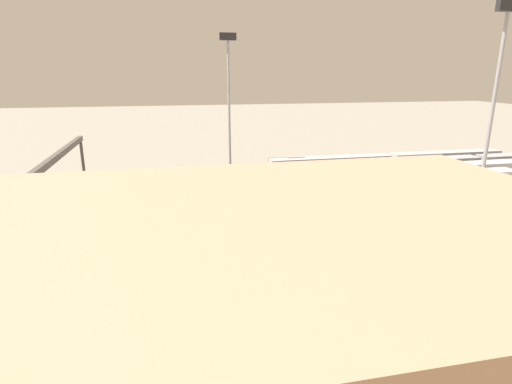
# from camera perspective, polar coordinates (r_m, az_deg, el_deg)

# --- Properties ---
(ground_plane) EXTENTS (400.00, 400.00, 0.00)m
(ground_plane) POSITION_cam_1_polar(r_m,az_deg,el_deg) (62.14, 2.66, -1.36)
(ground_plane) COLOR gray
(track_bed_0) EXTENTS (140.00, 2.80, 0.12)m
(track_bed_0) POSITION_cam_1_polar(r_m,az_deg,el_deg) (73.80, 0.19, 1.54)
(track_bed_0) COLOR #3D3833
(track_bed_0) RESTS_ON ground_plane
(track_bed_1) EXTENTS (140.00, 2.80, 0.12)m
(track_bed_1) POSITION_cam_1_polar(r_m,az_deg,el_deg) (69.09, 1.08, 0.51)
(track_bed_1) COLOR #4C443D
(track_bed_1) RESTS_ON ground_plane
(track_bed_2) EXTENTS (140.00, 2.80, 0.12)m
(track_bed_2) POSITION_cam_1_polar(r_m,az_deg,el_deg) (64.43, 2.09, -0.66)
(track_bed_2) COLOR #3D3833
(track_bed_2) RESTS_ON ground_plane
(track_bed_3) EXTENTS (140.00, 2.80, 0.12)m
(track_bed_3) POSITION_cam_1_polar(r_m,az_deg,el_deg) (59.82, 3.27, -2.01)
(track_bed_3) COLOR #3D3833
(track_bed_3) RESTS_ON ground_plane
(track_bed_4) EXTENTS (140.00, 2.80, 0.12)m
(track_bed_4) POSITION_cam_1_polar(r_m,az_deg,el_deg) (55.29, 4.64, -3.59)
(track_bed_4) COLOR #3D3833
(track_bed_4) RESTS_ON ground_plane
(track_bed_5) EXTENTS (140.00, 2.80, 0.12)m
(track_bed_5) POSITION_cam_1_polar(r_m,az_deg,el_deg) (50.84, 6.26, -5.45)
(track_bed_5) COLOR #3D3833
(track_bed_5) RESTS_ON ground_plane
(train_on_track_3) EXTENTS (71.40, 3.06, 5.00)m
(train_on_track_3) POSITION_cam_1_polar(r_m,az_deg,el_deg) (71.24, 25.04, 1.57)
(train_on_track_3) COLOR silver
(train_on_track_3) RESTS_ON ground_plane
(train_on_track_2) EXTENTS (119.80, 3.06, 3.80)m
(train_on_track_2) POSITION_cam_1_polar(r_m,az_deg,el_deg) (63.46, 0.42, 0.91)
(train_on_track_2) COLOR silver
(train_on_track_2) RESTS_ON ground_plane
(train_on_track_4) EXTENTS (95.60, 3.06, 5.00)m
(train_on_track_4) POSITION_cam_1_polar(r_m,az_deg,el_deg) (52.32, -9.56, -2.00)
(train_on_track_4) COLOR silver
(train_on_track_4) RESTS_ON ground_plane
(train_on_track_0) EXTENTS (47.20, 3.06, 3.80)m
(train_on_track_0) POSITION_cam_1_polar(r_m,az_deg,el_deg) (82.75, 18.08, 3.73)
(train_on_track_0) COLOR #B7BABF
(train_on_track_0) RESTS_ON ground_plane
(train_on_track_1) EXTENTS (95.60, 3.06, 3.80)m
(train_on_track_1) POSITION_cam_1_polar(r_m,az_deg,el_deg) (74.26, 13.97, 2.69)
(train_on_track_1) COLOR #A8AAB2
(train_on_track_1) RESTS_ON ground_plane
(light_mast_0) EXTENTS (2.80, 0.70, 25.22)m
(light_mast_0) POSITION_cam_1_polar(r_m,az_deg,el_deg) (72.80, -3.81, 14.20)
(light_mast_0) COLOR #9EA0A5
(light_mast_0) RESTS_ON ground_plane
(light_mast_1) EXTENTS (2.80, 0.70, 26.35)m
(light_mast_1) POSITION_cam_1_polar(r_m,az_deg,el_deg) (55.28, 30.37, 12.12)
(light_mast_1) COLOR #9EA0A5
(light_mast_1) RESTS_ON ground_plane
(signal_gantry) EXTENTS (0.70, 30.00, 8.80)m
(signal_gantry) POSITION_cam_1_polar(r_m,az_deg,el_deg) (60.02, -25.67, 3.86)
(signal_gantry) COLOR #4C4742
(signal_gantry) RESTS_ON ground_plane
(maintenance_shed) EXTENTS (48.26, 20.57, 12.83)m
(maintenance_shed) POSITION_cam_1_polar(r_m,az_deg,el_deg) (20.97, -22.53, -21.15)
(maintenance_shed) COLOR tan
(maintenance_shed) RESTS_ON ground_plane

